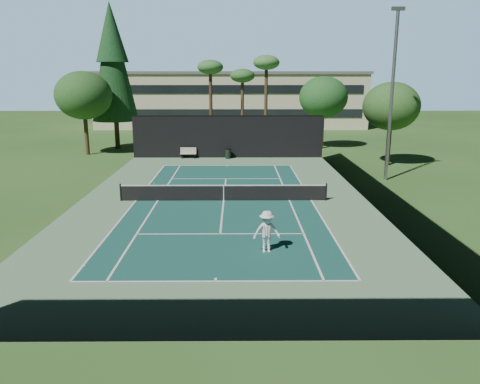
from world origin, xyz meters
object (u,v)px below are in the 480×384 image
object	(u,v)px
tennis_net	(224,192)
tennis_ball_a	(85,266)
trash_bin	(228,154)
park_bench	(188,153)
tennis_ball_b	(218,191)
player	(267,232)
tennis_ball_c	(230,192)
tennis_ball_d	(154,183)

from	to	relation	value
tennis_net	tennis_ball_a	distance (m)	11.71
tennis_net	trash_bin	xyz separation A→B (m)	(0.02, 15.48, -0.08)
tennis_ball_a	park_bench	distance (m)	26.17
tennis_ball_b	park_bench	bearing A→B (deg)	104.17
tennis_ball_b	park_bench	xyz separation A→B (m)	(-3.35, 13.25, 0.51)
tennis_ball_a	park_bench	world-z (taller)	park_bench
tennis_ball_a	player	bearing A→B (deg)	11.97
trash_bin	tennis_ball_c	bearing A→B (deg)	-88.55
tennis_ball_a	tennis_ball_c	xyz separation A→B (m)	(5.74, 12.58, 0.00)
tennis_net	tennis_ball_a	xyz separation A→B (m)	(-5.39, -10.39, -0.52)
tennis_ball_a	trash_bin	xyz separation A→B (m)	(5.41, 25.86, 0.45)
tennis_net	park_bench	bearing A→B (deg)	103.48
tennis_net	tennis_ball_c	bearing A→B (deg)	80.81
tennis_ball_b	tennis_ball_d	distance (m)	5.31
park_bench	trash_bin	xyz separation A→B (m)	(3.79, -0.25, -0.07)
tennis_ball_c	park_bench	world-z (taller)	park_bench
park_bench	tennis_net	bearing A→B (deg)	-76.52
tennis_net	tennis_ball_b	world-z (taller)	tennis_net
tennis_ball_a	tennis_ball_d	bearing A→B (deg)	89.12
tennis_ball_b	trash_bin	distance (m)	13.02
player	tennis_ball_a	xyz separation A→B (m)	(-7.52, -1.59, -0.91)
tennis_ball_b	trash_bin	world-z (taller)	trash_bin
tennis_net	player	bearing A→B (deg)	-76.37
tennis_ball_c	tennis_ball_d	world-z (taller)	tennis_ball_d
tennis_net	park_bench	world-z (taller)	tennis_net
tennis_ball_c	tennis_ball_d	distance (m)	6.13
tennis_ball_b	player	bearing A→B (deg)	-77.22
tennis_net	tennis_ball_c	distance (m)	2.28
tennis_ball_b	tennis_ball_c	xyz separation A→B (m)	(0.78, -0.28, 0.00)
tennis_ball_c	player	bearing A→B (deg)	-80.80
trash_bin	tennis_ball_d	bearing A→B (deg)	-116.02
player	tennis_ball_c	xyz separation A→B (m)	(-1.78, 10.98, -0.91)
tennis_ball_a	trash_bin	bearing A→B (deg)	78.19
tennis_net	tennis_ball_c	xyz separation A→B (m)	(0.35, 2.19, -0.52)
tennis_ball_a	tennis_ball_b	bearing A→B (deg)	68.88
tennis_ball_b	trash_bin	bearing A→B (deg)	88.05
tennis_net	tennis_ball_b	bearing A→B (deg)	99.71
player	tennis_ball_d	world-z (taller)	player
tennis_ball_d	trash_bin	size ratio (longest dim) A/B	0.08
tennis_ball_d	player	bearing A→B (deg)	-61.94
player	tennis_ball_b	distance (m)	11.59
tennis_ball_d	tennis_ball_a	bearing A→B (deg)	-90.88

